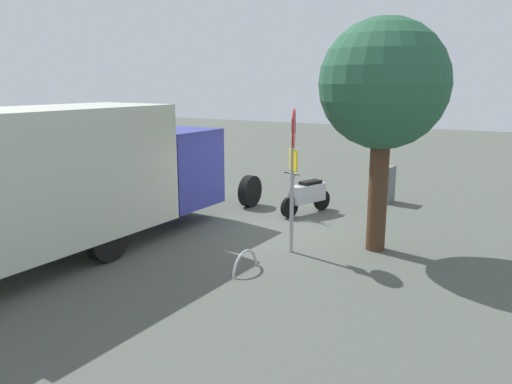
{
  "coord_description": "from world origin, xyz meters",
  "views": [
    {
      "loc": [
        10.06,
        5.31,
        3.49
      ],
      "look_at": [
        1.37,
        0.19,
        1.27
      ],
      "focal_mm": 35.03,
      "sensor_mm": 36.0,
      "label": 1
    }
  ],
  "objects_px": {
    "stop_sign": "(293,159)",
    "bike_rack_hoop": "(245,271)",
    "motorcycle": "(307,195)",
    "utility_cabinet": "(385,184)",
    "box_truck_near": "(91,171)",
    "street_tree": "(384,86)"
  },
  "relations": [
    {
      "from": "stop_sign",
      "to": "bike_rack_hoop",
      "type": "distance_m",
      "value": 2.47
    },
    {
      "from": "motorcycle",
      "to": "utility_cabinet",
      "type": "xyz_separation_m",
      "value": [
        -2.41,
        1.41,
        0.02
      ]
    },
    {
      "from": "utility_cabinet",
      "to": "bike_rack_hoop",
      "type": "xyz_separation_m",
      "value": [
        6.9,
        -0.62,
        -0.54
      ]
    },
    {
      "from": "box_truck_near",
      "to": "bike_rack_hoop",
      "type": "xyz_separation_m",
      "value": [
        -0.36,
        3.6,
        -1.66
      ]
    },
    {
      "from": "street_tree",
      "to": "utility_cabinet",
      "type": "xyz_separation_m",
      "value": [
        -4.4,
        -1.1,
        -2.87
      ]
    },
    {
      "from": "motorcycle",
      "to": "bike_rack_hoop",
      "type": "distance_m",
      "value": 4.59
    },
    {
      "from": "stop_sign",
      "to": "utility_cabinet",
      "type": "height_order",
      "value": "stop_sign"
    },
    {
      "from": "box_truck_near",
      "to": "utility_cabinet",
      "type": "xyz_separation_m",
      "value": [
        -7.26,
        4.21,
        -1.12
      ]
    },
    {
      "from": "stop_sign",
      "to": "street_tree",
      "type": "distance_m",
      "value": 2.31
    },
    {
      "from": "box_truck_near",
      "to": "stop_sign",
      "type": "relative_size",
      "value": 2.88
    },
    {
      "from": "bike_rack_hoop",
      "to": "street_tree",
      "type": "bearing_deg",
      "value": 145.63
    },
    {
      "from": "box_truck_near",
      "to": "bike_rack_hoop",
      "type": "bearing_deg",
      "value": -83.07
    },
    {
      "from": "utility_cabinet",
      "to": "motorcycle",
      "type": "bearing_deg",
      "value": -30.41
    },
    {
      "from": "utility_cabinet",
      "to": "bike_rack_hoop",
      "type": "distance_m",
      "value": 6.95
    },
    {
      "from": "box_truck_near",
      "to": "street_tree",
      "type": "xyz_separation_m",
      "value": [
        -2.87,
        5.31,
        1.76
      ]
    },
    {
      "from": "motorcycle",
      "to": "utility_cabinet",
      "type": "height_order",
      "value": "motorcycle"
    },
    {
      "from": "motorcycle",
      "to": "street_tree",
      "type": "bearing_deg",
      "value": 71.16
    },
    {
      "from": "box_truck_near",
      "to": "motorcycle",
      "type": "distance_m",
      "value": 5.72
    },
    {
      "from": "box_truck_near",
      "to": "street_tree",
      "type": "distance_m",
      "value": 6.29
    },
    {
      "from": "box_truck_near",
      "to": "bike_rack_hoop",
      "type": "distance_m",
      "value": 3.98
    },
    {
      "from": "utility_cabinet",
      "to": "street_tree",
      "type": "bearing_deg",
      "value": 14.05
    },
    {
      "from": "stop_sign",
      "to": "street_tree",
      "type": "bearing_deg",
      "value": 126.0
    }
  ]
}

